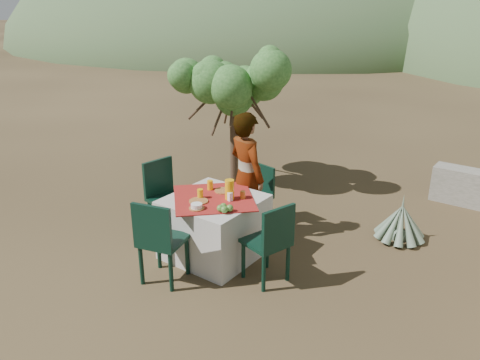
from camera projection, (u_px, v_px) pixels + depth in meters
name	position (u px, v px, depth m)	size (l,w,h in m)	color
ground	(181.00, 236.00, 6.24)	(160.00, 160.00, 0.00)	#322516
table	(214.00, 226.00, 5.67)	(1.30, 1.30, 0.76)	beige
chair_far	(259.00, 192.00, 6.47)	(0.45, 0.45, 0.84)	black
chair_near	(159.00, 239.00, 5.02)	(0.55, 0.55, 0.99)	black
chair_left	(165.00, 193.00, 6.20)	(0.51, 0.51, 0.99)	black
chair_right	(271.00, 240.00, 5.04)	(0.54, 0.54, 0.94)	black
person	(247.00, 176.00, 6.00)	(0.61, 0.40, 1.67)	#8C6651
shrub_tree	(239.00, 91.00, 7.38)	(1.73, 1.70, 2.03)	#493424
agave	(401.00, 223.00, 6.09)	(0.67, 0.65, 0.70)	slate
hill_near_left	(269.00, 40.00, 38.79)	(40.00, 40.00, 16.00)	#3C512D
plate_far	(223.00, 191.00, 5.71)	(0.22, 0.22, 0.01)	brown
plate_near	(199.00, 201.00, 5.42)	(0.22, 0.22, 0.01)	brown
glass_far	(210.00, 185.00, 5.75)	(0.07, 0.07, 0.12)	#FFAF10
glass_near	(200.00, 194.00, 5.50)	(0.07, 0.07, 0.11)	#FFAF10
juice_pitcher	(230.00, 190.00, 5.45)	(0.11, 0.11, 0.24)	#FFAF10
bowl_plate	(197.00, 208.00, 5.23)	(0.17, 0.17, 0.01)	brown
white_bowl	(197.00, 206.00, 5.22)	(0.13, 0.13, 0.05)	white
jar_left	(243.00, 195.00, 5.49)	(0.06, 0.06, 0.09)	#BE6C21
jar_right	(242.00, 195.00, 5.49)	(0.05, 0.05, 0.08)	#BE6C21
napkin_holder	(229.00, 196.00, 5.44)	(0.08, 0.05, 0.10)	white
fruit_cluster	(224.00, 208.00, 5.15)	(0.16, 0.15, 0.08)	#4F832F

